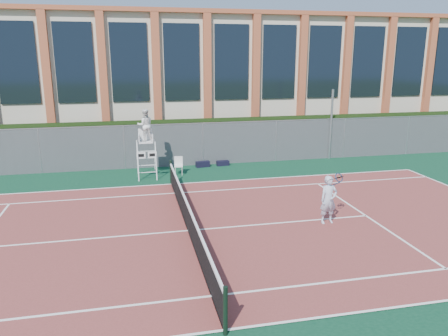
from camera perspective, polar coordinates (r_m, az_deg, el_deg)
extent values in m
plane|color=#233814|center=(14.48, -4.68, -8.26)|extent=(120.00, 120.00, 0.00)
cube|color=#0B321F|center=(15.40, -5.19, -6.83)|extent=(36.00, 20.00, 0.01)
cube|color=brown|center=(14.47, -4.68, -8.18)|extent=(23.77, 10.97, 0.02)
cylinder|color=black|center=(9.31, 0.18, -18.20)|extent=(0.10, 0.10, 1.10)
cylinder|color=black|center=(19.59, -6.94, -0.54)|extent=(0.10, 0.10, 1.10)
cube|color=black|center=(14.31, -4.72, -6.56)|extent=(0.03, 11.00, 0.86)
cube|color=white|center=(14.15, -4.76, -4.84)|extent=(0.06, 11.20, 0.07)
cube|color=black|center=(23.74, -8.03, 3.43)|extent=(40.00, 1.40, 2.20)
cube|color=beige|center=(31.34, -9.41, 11.36)|extent=(44.00, 10.00, 8.00)
cube|color=#A85030|center=(31.40, -9.73, 18.84)|extent=(45.00, 10.60, 0.25)
cylinder|color=#9EA0A5|center=(24.75, 13.80, 5.51)|extent=(0.12, 0.12, 3.83)
cylinder|color=white|center=(20.36, -11.17, 0.74)|extent=(0.05, 0.49, 1.78)
cylinder|color=white|center=(20.38, -8.86, 0.87)|extent=(0.05, 0.49, 1.78)
cylinder|color=white|center=(21.24, -11.23, 1.31)|extent=(0.05, 0.49, 1.78)
cylinder|color=white|center=(21.27, -9.02, 1.43)|extent=(0.05, 0.49, 1.78)
cube|color=white|center=(20.64, -10.17, 3.37)|extent=(0.64, 0.55, 0.06)
cube|color=white|center=(20.83, -10.24, 4.36)|extent=(0.64, 0.05, 0.55)
cube|color=white|center=(20.38, -10.78, 1.63)|extent=(0.40, 0.03, 0.31)
cube|color=white|center=(20.40, -9.35, 1.71)|extent=(0.40, 0.03, 0.31)
imported|color=white|center=(20.55, -10.28, 5.53)|extent=(0.79, 0.65, 1.50)
cube|color=silver|center=(21.11, -5.95, 0.25)|extent=(0.45, 0.45, 0.04)
cube|color=silver|center=(21.23, -5.96, 0.97)|extent=(0.40, 0.09, 0.43)
cylinder|color=silver|center=(21.01, -6.38, -0.45)|extent=(0.03, 0.03, 0.40)
cylinder|color=silver|center=(21.00, -5.49, -0.43)|extent=(0.03, 0.03, 0.40)
cylinder|color=silver|center=(21.32, -6.37, -0.23)|extent=(0.03, 0.03, 0.40)
cylinder|color=silver|center=(21.32, -5.49, -0.21)|extent=(0.03, 0.03, 0.40)
cube|color=black|center=(22.53, -2.80, 0.51)|extent=(0.74, 0.40, 0.30)
cube|color=black|center=(22.82, -0.16, 0.65)|extent=(0.66, 0.33, 0.26)
imported|color=silver|center=(15.20, 13.50, -4.05)|extent=(0.62, 0.43, 1.66)
torus|color=#142B4B|center=(15.38, 14.78, -1.20)|extent=(0.38, 0.30, 0.30)
sphere|color=#CCE533|center=(15.60, 14.80, -1.19)|extent=(0.07, 0.07, 0.07)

